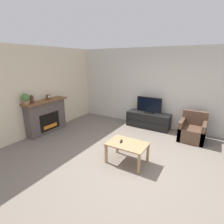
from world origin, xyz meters
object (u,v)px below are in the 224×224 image
at_px(tv_stand, 148,120).
at_px(tv, 149,106).
at_px(coffee_table, 127,146).
at_px(remote, 121,141).
at_px(mantel_vase_left, 32,99).
at_px(potted_plant, 26,98).
at_px(fireplace, 46,116).
at_px(armchair, 192,131).
at_px(mantel_clock, 48,97).

height_order(tv_stand, tv, tv).
distance_m(tv, coffee_table, 2.42).
bearing_deg(remote, tv, 72.86).
xyz_separation_m(mantel_vase_left, tv, (2.67, 2.55, -0.41)).
bearing_deg(mantel_vase_left, potted_plant, -90.00).
height_order(fireplace, remote, fireplace).
distance_m(fireplace, coffee_table, 3.05).
xyz_separation_m(tv, coffee_table, (0.35, -2.37, -0.37)).
distance_m(fireplace, remote, 2.89).
bearing_deg(armchair, coffee_table, -118.14).
xyz_separation_m(fireplace, potted_plant, (0.02, -0.62, 0.70)).
xyz_separation_m(mantel_clock, remote, (2.87, -0.40, -0.66)).
relative_size(fireplace, mantel_vase_left, 5.98).
relative_size(mantel_clock, potted_plant, 0.48).
relative_size(potted_plant, remote, 2.02).
height_order(mantel_clock, remote, mantel_clock).
distance_m(mantel_vase_left, tv, 3.72).
height_order(potted_plant, armchair, potted_plant).
bearing_deg(tv, fireplace, -141.83).
xyz_separation_m(mantel_vase_left, remote, (2.87, 0.18, -0.70)).
bearing_deg(tv_stand, mantel_vase_left, -136.31).
distance_m(armchair, coffee_table, 2.37).
distance_m(tv, armchair, 1.57).
distance_m(fireplace, armchair, 4.55).
distance_m(fireplace, mantel_clock, 0.62).
bearing_deg(tv, potted_plant, -134.35).
bearing_deg(tv, armchair, -10.85).
bearing_deg(tv, tv_stand, 90.00).
bearing_deg(tv_stand, mantel_clock, -143.59).
height_order(potted_plant, remote, potted_plant).
relative_size(potted_plant, tv_stand, 0.21).
bearing_deg(mantel_vase_left, fireplace, 92.19).
xyz_separation_m(mantel_vase_left, tv_stand, (2.67, 2.55, -0.93)).
bearing_deg(fireplace, mantel_clock, 83.17).
relative_size(armchair, coffee_table, 0.92).
height_order(fireplace, potted_plant, potted_plant).
distance_m(mantel_vase_left, potted_plant, 0.19).
xyz_separation_m(tv_stand, armchair, (1.46, -0.28, 0.01)).
relative_size(potted_plant, tv, 0.36).
xyz_separation_m(coffee_table, remote, (-0.16, -0.00, 0.08)).
bearing_deg(coffee_table, remote, -178.55).
distance_m(potted_plant, tv, 3.85).
bearing_deg(mantel_vase_left, coffee_table, 3.50).
distance_m(potted_plant, armchair, 4.91).
relative_size(mantel_vase_left, remote, 1.58).
distance_m(armchair, remote, 2.46).
distance_m(coffee_table, remote, 0.17).
bearing_deg(fireplace, mantel_vase_left, -87.81).
xyz_separation_m(mantel_vase_left, coffee_table, (3.02, 0.19, -0.77)).
xyz_separation_m(fireplace, tv_stand, (2.69, 2.12, -0.29)).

